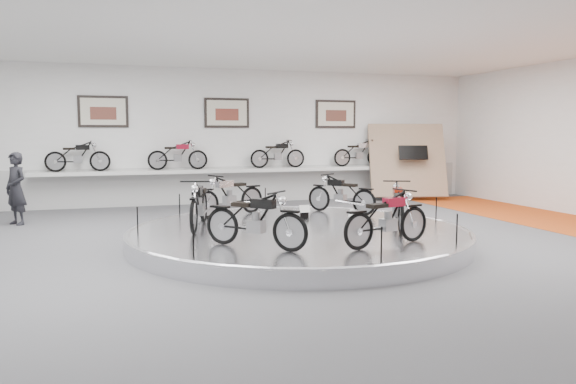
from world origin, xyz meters
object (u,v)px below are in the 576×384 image
object	(u,v)px
bike_b	(230,195)
bike_e	(387,218)
display_platform	(299,236)
bike_c	(199,204)
visitor	(16,189)
shelf	(229,170)
bike_f	(398,206)
bike_d	(255,219)
bike_a	(341,194)

from	to	relation	value
bike_b	bike_e	size ratio (longest dim) A/B	1.01
display_platform	bike_c	distance (m)	1.99
display_platform	visitor	bearing A→B (deg)	142.73
shelf	bike_e	size ratio (longest dim) A/B	7.21
display_platform	shelf	size ratio (longest dim) A/B	0.58
bike_e	bike_f	bearing A→B (deg)	38.36
bike_b	bike_f	world-z (taller)	bike_b
bike_d	bike_e	xyz separation A→B (m)	(2.06, -0.46, -0.01)
shelf	bike_a	bearing A→B (deg)	-71.73
bike_a	bike_f	xyz separation A→B (m)	(0.19, -2.28, 0.01)
bike_a	bike_f	distance (m)	2.29
bike_a	bike_c	distance (m)	3.51
display_platform	bike_c	world-z (taller)	bike_c
display_platform	bike_c	bearing A→B (deg)	160.70
shelf	bike_c	world-z (taller)	bike_c
shelf	bike_e	world-z (taller)	bike_e
bike_d	visitor	world-z (taller)	visitor
bike_b	bike_c	size ratio (longest dim) A/B	0.96
bike_e	bike_c	bearing A→B (deg)	118.32
bike_f	display_platform	bearing A→B (deg)	93.76
display_platform	bike_d	world-z (taller)	bike_d
bike_c	visitor	size ratio (longest dim) A/B	0.96
bike_a	bike_f	size ratio (longest dim) A/B	0.98
shelf	bike_e	bearing A→B (deg)	-84.36
bike_d	bike_f	xyz separation A→B (m)	(2.99, 0.88, -0.01)
visitor	bike_c	bearing A→B (deg)	5.72
bike_b	visitor	xyz separation A→B (m)	(-4.55, 2.10, 0.08)
bike_e	bike_f	size ratio (longest dim) A/B	1.00
bike_a	bike_e	bearing A→B (deg)	133.34
bike_c	bike_e	world-z (taller)	bike_c
bike_e	visitor	size ratio (longest dim) A/B	0.91
display_platform	shelf	bearing A→B (deg)	90.00
bike_a	bike_b	distance (m)	2.49
shelf	bike_f	size ratio (longest dim) A/B	7.22
shelf	bike_e	xyz separation A→B (m)	(0.83, -8.37, -0.25)
bike_a	bike_c	xyz separation A→B (m)	(-3.36, -1.02, 0.03)
bike_c	bike_d	xyz separation A→B (m)	(0.56, -2.13, -0.01)
bike_a	bike_e	world-z (taller)	bike_e
bike_b	shelf	bearing A→B (deg)	-127.39
bike_e	shelf	bearing A→B (deg)	78.74
bike_a	bike_d	world-z (taller)	bike_d
visitor	bike_e	bearing A→B (deg)	5.35
shelf	bike_b	size ratio (longest dim) A/B	7.12
shelf	visitor	bearing A→B (deg)	-157.45
bike_c	bike_e	xyz separation A→B (m)	(2.61, -2.59, -0.02)
bike_c	bike_f	xyz separation A→B (m)	(3.54, -1.26, -0.02)
bike_a	bike_b	world-z (taller)	bike_b
bike_f	bike_d	bearing A→B (deg)	129.82
bike_b	bike_e	distance (m)	4.36
bike_e	bike_a	bearing A→B (deg)	61.51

